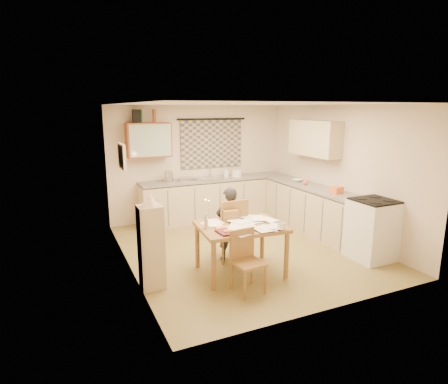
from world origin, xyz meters
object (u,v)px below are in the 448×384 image
counter_back (215,199)px  counter_right (317,211)px  dining_table (240,249)px  chair_far (229,240)px  stove (372,229)px  shelf_stand (151,247)px  person (229,224)px

counter_back → counter_right: 2.29m
dining_table → chair_far: (0.08, 0.55, -0.06)m
counter_back → counter_right: bearing=-50.6°
counter_back → counter_right: same height
stove → shelf_stand: 3.57m
person → counter_back: bearing=-102.7°
person → dining_table: bearing=87.4°
person → shelf_stand: 1.47m
stove → person: (-2.15, 0.95, 0.11)m
dining_table → person: bearing=87.6°
shelf_stand → dining_table: bearing=-3.1°
counter_back → dining_table: 2.89m
counter_right → dining_table: 2.44m
chair_far → person: bearing=14.7°
dining_table → chair_far: size_ratio=1.26×
dining_table → shelf_stand: size_ratio=1.11×
chair_far → counter_back: bearing=-107.5°
stove → chair_far: bearing=156.1°
counter_right → dining_table: (-2.21, -1.02, -0.07)m
dining_table → shelf_stand: shelf_stand is taller
stove → chair_far: 2.35m
counter_back → stove: (1.45, -3.18, 0.05)m
counter_back → chair_far: chair_far is taller
stove → person: bearing=156.2°
counter_right → stove: size_ratio=2.95×
counter_back → chair_far: bearing=-107.0°
person → shelf_stand: (-1.39, -0.48, -0.02)m
counter_right → stove: stove is taller
dining_table → person: size_ratio=1.08×
counter_back → shelf_stand: bearing=-127.5°
person → shelf_stand: person is taller
stove → dining_table: (-2.21, 0.40, -0.12)m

